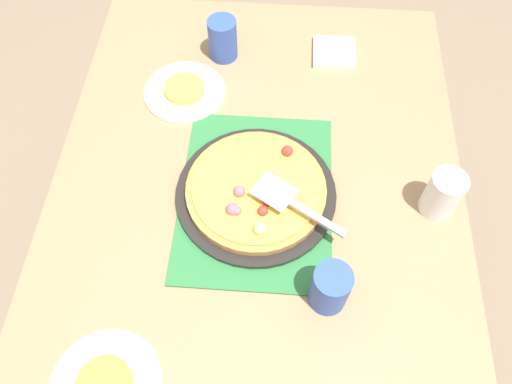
{
  "coord_description": "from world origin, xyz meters",
  "views": [
    {
      "loc": [
        0.61,
        0.04,
        1.78
      ],
      "look_at": [
        0.0,
        0.0,
        0.77
      ],
      "focal_mm": 35.06,
      "sensor_mm": 36.0,
      "label": 1
    }
  ],
  "objects_px": {
    "pizza_pan": "(256,194)",
    "pizza_server": "(292,202)",
    "cup_corner": "(223,39)",
    "cup_near": "(330,288)",
    "plate_near_left": "(185,92)",
    "napkin_stack": "(334,52)",
    "served_slice_left": "(184,89)",
    "pizza": "(256,190)",
    "cup_far": "(443,195)"
  },
  "relations": [
    {
      "from": "pizza_pan",
      "to": "pizza_server",
      "type": "bearing_deg",
      "value": 58.2
    },
    {
      "from": "pizza_server",
      "to": "cup_corner",
      "type": "bearing_deg",
      "value": -158.02
    },
    {
      "from": "cup_near",
      "to": "plate_near_left",
      "type": "bearing_deg",
      "value": -145.19
    },
    {
      "from": "pizza_pan",
      "to": "napkin_stack",
      "type": "height_order",
      "value": "pizza_pan"
    },
    {
      "from": "plate_near_left",
      "to": "cup_near",
      "type": "bearing_deg",
      "value": 34.81
    },
    {
      "from": "cup_corner",
      "to": "served_slice_left",
      "type": "bearing_deg",
      "value": -30.77
    },
    {
      "from": "pizza",
      "to": "cup_corner",
      "type": "xyz_separation_m",
      "value": [
        -0.47,
        -0.13,
        0.03
      ]
    },
    {
      "from": "served_slice_left",
      "to": "napkin_stack",
      "type": "xyz_separation_m",
      "value": [
        -0.18,
        0.41,
        -0.01
      ]
    },
    {
      "from": "pizza",
      "to": "cup_corner",
      "type": "bearing_deg",
      "value": -164.92
    },
    {
      "from": "cup_corner",
      "to": "cup_near",
      "type": "bearing_deg",
      "value": 22.57
    },
    {
      "from": "cup_far",
      "to": "cup_near",
      "type": "bearing_deg",
      "value": -46.96
    },
    {
      "from": "pizza",
      "to": "cup_far",
      "type": "height_order",
      "value": "cup_far"
    },
    {
      "from": "cup_far",
      "to": "pizza_server",
      "type": "distance_m",
      "value": 0.34
    },
    {
      "from": "pizza_pan",
      "to": "pizza_server",
      "type": "height_order",
      "value": "pizza_server"
    },
    {
      "from": "pizza_server",
      "to": "napkin_stack",
      "type": "height_order",
      "value": "pizza_server"
    },
    {
      "from": "pizza",
      "to": "cup_corner",
      "type": "height_order",
      "value": "cup_corner"
    },
    {
      "from": "pizza_pan",
      "to": "cup_far",
      "type": "height_order",
      "value": "cup_far"
    },
    {
      "from": "served_slice_left",
      "to": "napkin_stack",
      "type": "relative_size",
      "value": 0.92
    },
    {
      "from": "served_slice_left",
      "to": "plate_near_left",
      "type": "bearing_deg",
      "value": 90.0
    },
    {
      "from": "napkin_stack",
      "to": "pizza",
      "type": "bearing_deg",
      "value": -21.08
    },
    {
      "from": "served_slice_left",
      "to": "cup_far",
      "type": "bearing_deg",
      "value": 63.72
    },
    {
      "from": "pizza",
      "to": "napkin_stack",
      "type": "relative_size",
      "value": 2.75
    },
    {
      "from": "pizza",
      "to": "cup_near",
      "type": "distance_m",
      "value": 0.29
    },
    {
      "from": "pizza_server",
      "to": "cup_far",
      "type": "bearing_deg",
      "value": 98.14
    },
    {
      "from": "cup_far",
      "to": "cup_corner",
      "type": "relative_size",
      "value": 1.0
    },
    {
      "from": "pizza",
      "to": "cup_far",
      "type": "bearing_deg",
      "value": 89.88
    },
    {
      "from": "cup_near",
      "to": "napkin_stack",
      "type": "height_order",
      "value": "cup_near"
    },
    {
      "from": "pizza_pan",
      "to": "cup_far",
      "type": "bearing_deg",
      "value": 89.61
    },
    {
      "from": "pizza_server",
      "to": "napkin_stack",
      "type": "xyz_separation_m",
      "value": [
        -0.54,
        0.11,
        -0.06
      ]
    },
    {
      "from": "cup_corner",
      "to": "plate_near_left",
      "type": "bearing_deg",
      "value": -30.77
    },
    {
      "from": "pizza_pan",
      "to": "served_slice_left",
      "type": "relative_size",
      "value": 3.45
    },
    {
      "from": "cup_near",
      "to": "pizza_server",
      "type": "height_order",
      "value": "cup_near"
    },
    {
      "from": "pizza",
      "to": "plate_near_left",
      "type": "bearing_deg",
      "value": -145.39
    },
    {
      "from": "pizza",
      "to": "pizza_server",
      "type": "distance_m",
      "value": 0.1
    },
    {
      "from": "pizza_pan",
      "to": "plate_near_left",
      "type": "bearing_deg",
      "value": -145.25
    },
    {
      "from": "plate_near_left",
      "to": "served_slice_left",
      "type": "relative_size",
      "value": 2.0
    },
    {
      "from": "pizza_pan",
      "to": "pizza_server",
      "type": "xyz_separation_m",
      "value": [
        0.05,
        0.08,
        0.06
      ]
    },
    {
      "from": "cup_corner",
      "to": "napkin_stack",
      "type": "bearing_deg",
      "value": 94.46
    },
    {
      "from": "cup_far",
      "to": "pizza",
      "type": "bearing_deg",
      "value": -90.12
    },
    {
      "from": "cup_near",
      "to": "cup_corner",
      "type": "distance_m",
      "value": 0.77
    },
    {
      "from": "plate_near_left",
      "to": "pizza_server",
      "type": "xyz_separation_m",
      "value": [
        0.37,
        0.3,
        0.07
      ]
    },
    {
      "from": "napkin_stack",
      "to": "cup_corner",
      "type": "bearing_deg",
      "value": -85.54
    },
    {
      "from": "cup_corner",
      "to": "cup_far",
      "type": "bearing_deg",
      "value": 49.46
    },
    {
      "from": "pizza_pan",
      "to": "cup_near",
      "type": "bearing_deg",
      "value": 34.89
    },
    {
      "from": "pizza",
      "to": "pizza_pan",
      "type": "bearing_deg",
      "value": -174.63
    },
    {
      "from": "plate_near_left",
      "to": "cup_far",
      "type": "distance_m",
      "value": 0.72
    },
    {
      "from": "served_slice_left",
      "to": "napkin_stack",
      "type": "distance_m",
      "value": 0.45
    },
    {
      "from": "plate_near_left",
      "to": "napkin_stack",
      "type": "xyz_separation_m",
      "value": [
        -0.18,
        0.41,
        0.0
      ]
    },
    {
      "from": "pizza_server",
      "to": "napkin_stack",
      "type": "bearing_deg",
      "value": 168.82
    },
    {
      "from": "pizza",
      "to": "pizza_server",
      "type": "bearing_deg",
      "value": 59.12
    }
  ]
}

